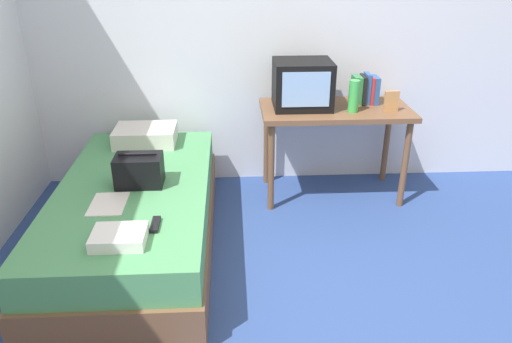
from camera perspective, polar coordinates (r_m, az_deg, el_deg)
ground_plane at (r=2.80m, az=5.06°, el=-18.03°), size 8.00×8.00×0.00m
wall_back at (r=4.08m, az=1.87°, el=16.47°), size 5.20×0.10×2.60m
bed at (r=3.40m, az=-13.76°, el=-5.16°), size 1.00×2.00×0.48m
desk at (r=3.91m, az=9.20°, el=6.06°), size 1.16×0.60×0.75m
tv at (r=3.82m, az=5.44°, el=10.12°), size 0.44×0.39×0.36m
water_bottle at (r=3.77m, az=11.34°, el=8.62°), size 0.08×0.08×0.24m
book_row at (r=4.01m, az=12.62°, el=9.34°), size 0.20×0.16×0.24m
picture_frame at (r=3.86m, az=15.54°, el=7.93°), size 0.11×0.02×0.16m
pillow at (r=3.92m, az=-12.77°, el=4.13°), size 0.47×0.35×0.13m
handbag at (r=3.23m, az=-13.50°, el=0.14°), size 0.30×0.20×0.23m
magazine at (r=3.08m, az=-16.87°, el=-3.65°), size 0.21×0.29×0.01m
remote_dark at (r=2.78m, az=-11.69°, el=-6.09°), size 0.04×0.16×0.02m
folded_towel at (r=2.67m, az=-15.71°, el=-7.40°), size 0.28×0.22×0.07m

